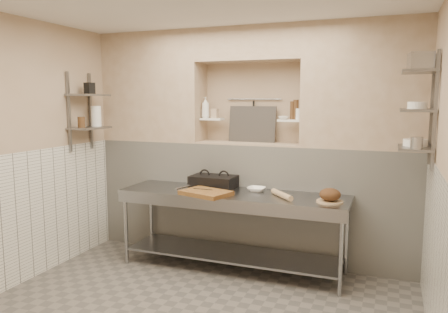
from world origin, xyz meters
The scene contains 45 objects.
wall_left centered at (-2.05, 0.00, 1.40)m, with size 0.10×3.90×2.80m, color tan.
wall_back centered at (0.00, 2.00, 1.40)m, with size 4.00×0.10×2.80m, color tan.
backwall_lower centered at (0.00, 1.75, 0.70)m, with size 4.00×0.40×1.40m, color silver.
alcove_sill centered at (0.00, 1.75, 1.41)m, with size 1.30×0.40×0.02m, color tan.
backwall_pillar_left centered at (-1.33, 1.75, 2.10)m, with size 1.35×0.40×1.40m, color tan.
backwall_pillar_right centered at (1.33, 1.75, 2.10)m, with size 1.35×0.40×1.40m, color tan.
backwall_header centered at (0.00, 1.75, 2.60)m, with size 1.30×0.40×0.40m, color tan.
wainscot_left centered at (-1.99, 0.00, 0.70)m, with size 0.02×3.90×1.40m, color silver.
wainscot_right centered at (1.99, 0.00, 0.70)m, with size 0.02×3.90×1.40m, color silver.
alcove_shelf_left centered at (-0.50, 1.75, 1.70)m, with size 0.28×0.16×0.03m, color white.
alcove_shelf_right centered at (0.50, 1.75, 1.70)m, with size 0.28×0.16×0.03m, color white.
utensil_rail centered at (0.00, 1.92, 1.95)m, with size 0.02×0.02×0.70m, color gray.
hanging_steel centered at (0.00, 1.90, 1.78)m, with size 0.02×0.02×0.30m, color black.
splash_panel centered at (0.00, 1.85, 1.64)m, with size 0.60×0.02×0.45m, color #383330.
shelf_rail_left_a centered at (-1.98, 1.25, 1.80)m, with size 0.03×0.03×0.95m, color slate.
shelf_rail_left_b centered at (-1.98, 0.85, 1.80)m, with size 0.03×0.03×0.95m, color slate.
wall_shelf_left_lower centered at (-1.84, 1.05, 1.60)m, with size 0.30×0.50×0.03m, color slate.
wall_shelf_left_upper centered at (-1.84, 1.05, 2.00)m, with size 0.30×0.50×0.03m, color slate.
shelf_rail_right_a centered at (1.98, 1.25, 1.85)m, with size 0.03×0.03×1.05m, color slate.
shelf_rail_right_b centered at (1.98, 0.85, 1.85)m, with size 0.03×0.03×1.05m, color slate.
wall_shelf_right_lower centered at (1.84, 1.05, 1.50)m, with size 0.30×0.50×0.03m, color slate.
wall_shelf_right_mid centered at (1.84, 1.05, 1.85)m, with size 0.30×0.50×0.03m, color slate.
wall_shelf_right_upper centered at (1.84, 1.05, 2.20)m, with size 0.30×0.50×0.03m, color slate.
prep_table centered at (-0.02, 1.18, 0.64)m, with size 2.60×0.70×0.90m.
panini_press centered at (-0.33, 1.41, 0.97)m, with size 0.54×0.39×0.14m.
cutting_board centered at (-0.26, 0.98, 0.92)m, with size 0.52×0.36×0.05m, color brown.
knife_blade centered at (-0.32, 1.03, 0.95)m, with size 0.23×0.03×0.01m, color gray.
tongs centered at (-0.55, 1.02, 0.96)m, with size 0.02×0.02×0.24m, color gray.
mixing_bowl centered at (0.21, 1.35, 0.93)m, with size 0.20×0.20×0.05m, color white.
rolling_pin centered at (0.56, 1.15, 0.93)m, with size 0.06×0.06×0.41m, color tan.
bread_board centered at (1.07, 1.12, 0.91)m, with size 0.27×0.27×0.02m, color tan.
bread_loaf centered at (1.07, 1.12, 0.98)m, with size 0.22×0.22×0.13m, color #4C2D19.
bottle_soap centered at (-0.59, 1.74, 1.85)m, with size 0.10×0.10×0.27m, color white.
jar_alcove centered at (-0.47, 1.75, 1.77)m, with size 0.08×0.08×0.12m, color tan.
bowl_alcove centered at (0.43, 1.73, 1.73)m, with size 0.12×0.12×0.04m, color white.
condiment_a centered at (0.56, 1.77, 1.83)m, with size 0.06×0.06×0.23m, color #452C19.
condiment_b centered at (0.52, 1.76, 1.82)m, with size 0.05×0.05×0.21m, color #452C19.
condiment_c centered at (0.59, 1.77, 1.78)m, with size 0.08×0.08×0.13m, color white.
jug_left centered at (-1.84, 1.18, 1.74)m, with size 0.13×0.13×0.25m, color white.
jar_left centered at (-1.84, 0.90, 1.68)m, with size 0.09×0.09×0.13m, color #452C19.
box_left_upper centered at (-1.84, 1.08, 2.08)m, with size 0.10×0.10×0.14m, color black.
bowl_right centered at (1.84, 1.11, 1.54)m, with size 0.22×0.22×0.06m, color white.
canister_right centered at (1.84, 0.83, 1.57)m, with size 0.11×0.11×0.11m, color gray.
bowl_right_mid centered at (1.84, 1.10, 1.89)m, with size 0.17×0.17×0.06m, color white.
basket_right centered at (1.84, 0.99, 2.29)m, with size 0.19×0.24×0.15m, color gray.
Camera 1 is at (1.63, -3.35, 1.95)m, focal length 35.00 mm.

